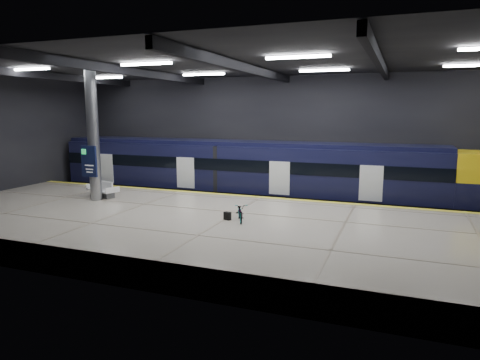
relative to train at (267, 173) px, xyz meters
The scene contains 10 objects.
ground 5.90m from the train, 84.15° to the right, with size 30.00×30.00×0.00m, color black.
room_shell 6.62m from the train, 84.16° to the right, with size 30.10×16.10×8.05m.
platform 8.16m from the train, 85.97° to the right, with size 30.00×11.00×1.10m, color beige.
safety_strip 2.96m from the train, 78.41° to the right, with size 30.00×0.40×0.01m, color yellow.
rails 2.06m from the train, ahead, with size 30.00×1.52×0.16m.
train is the anchor object (origin of this frame).
bench 9.57m from the train, 143.15° to the right, with size 2.21×1.50×0.90m.
bicycle 8.09m from the train, 80.62° to the right, with size 0.53×1.53×0.80m, color #99999E.
pannier_bag 8.03m from the train, 84.87° to the right, with size 0.30×0.18×0.35m, color black.
info_column 10.18m from the train, 138.74° to the right, with size 0.90×0.78×6.90m.
Camera 1 is at (7.08, -19.12, 5.77)m, focal length 32.00 mm.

